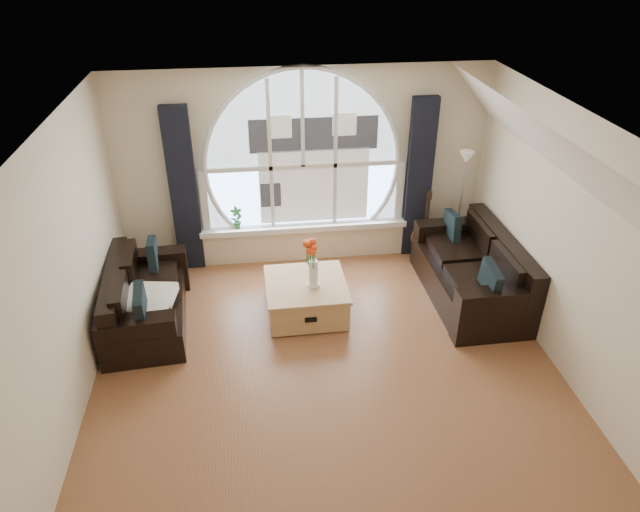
% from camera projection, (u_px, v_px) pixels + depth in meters
% --- Properties ---
extents(ground, '(5.00, 5.50, 0.01)m').
position_uv_depth(ground, '(331.00, 384.00, 6.09)').
color(ground, brown).
rests_on(ground, ground).
extents(ceiling, '(5.00, 5.50, 0.01)m').
position_uv_depth(ceiling, '(334.00, 138.00, 4.72)').
color(ceiling, silver).
rests_on(ceiling, ground).
extents(wall_back, '(5.00, 0.01, 2.70)m').
position_uv_depth(wall_back, '(303.00, 168.00, 7.76)').
color(wall_back, beige).
rests_on(wall_back, ground).
extents(wall_left, '(0.01, 5.50, 2.70)m').
position_uv_depth(wall_left, '(56.00, 295.00, 5.13)').
color(wall_left, beige).
rests_on(wall_left, ground).
extents(wall_right, '(0.01, 5.50, 2.70)m').
position_uv_depth(wall_right, '(582.00, 259.00, 5.68)').
color(wall_right, beige).
rests_on(wall_right, ground).
extents(attic_slope, '(0.92, 5.50, 0.72)m').
position_uv_depth(attic_slope, '(576.00, 166.00, 5.14)').
color(attic_slope, silver).
rests_on(attic_slope, ground).
extents(arched_window, '(2.60, 0.06, 2.15)m').
position_uv_depth(arched_window, '(303.00, 150.00, 7.59)').
color(arched_window, silver).
rests_on(arched_window, wall_back).
extents(window_sill, '(2.90, 0.22, 0.08)m').
position_uv_depth(window_sill, '(304.00, 227.00, 8.10)').
color(window_sill, white).
rests_on(window_sill, wall_back).
extents(window_frame, '(2.76, 0.08, 2.15)m').
position_uv_depth(window_frame, '(303.00, 150.00, 7.57)').
color(window_frame, white).
rests_on(window_frame, wall_back).
extents(neighbor_house, '(1.70, 0.02, 1.50)m').
position_uv_depth(neighbor_house, '(314.00, 158.00, 7.66)').
color(neighbor_house, silver).
rests_on(neighbor_house, wall_back).
extents(curtain_left, '(0.35, 0.12, 2.30)m').
position_uv_depth(curtain_left, '(184.00, 192.00, 7.58)').
color(curtain_left, black).
rests_on(curtain_left, ground).
extents(curtain_right, '(0.35, 0.12, 2.30)m').
position_uv_depth(curtain_right, '(419.00, 180.00, 7.93)').
color(curtain_right, black).
rests_on(curtain_right, ground).
extents(sofa_left, '(0.98, 1.76, 0.76)m').
position_uv_depth(sofa_left, '(146.00, 295.00, 6.82)').
color(sofa_left, black).
rests_on(sofa_left, ground).
extents(sofa_right, '(1.00, 1.97, 0.87)m').
position_uv_depth(sofa_right, '(470.00, 271.00, 7.29)').
color(sofa_right, black).
rests_on(sofa_right, ground).
extents(coffee_chest, '(0.99, 0.99, 0.48)m').
position_uv_depth(coffee_chest, '(306.00, 297.00, 7.07)').
color(coffee_chest, tan).
rests_on(coffee_chest, ground).
extents(throw_blanket, '(0.64, 0.64, 0.10)m').
position_uv_depth(throw_blanket, '(149.00, 300.00, 6.56)').
color(throw_blanket, silver).
rests_on(throw_blanket, sofa_left).
extents(vase_flowers, '(0.24, 0.24, 0.70)m').
position_uv_depth(vase_flowers, '(313.00, 258.00, 6.73)').
color(vase_flowers, white).
rests_on(vase_flowers, coffee_chest).
extents(floor_lamp, '(0.24, 0.24, 1.60)m').
position_uv_depth(floor_lamp, '(460.00, 206.00, 8.00)').
color(floor_lamp, '#B2B2B2').
rests_on(floor_lamp, ground).
extents(guitar, '(0.41, 0.33, 1.06)m').
position_uv_depth(guitar, '(424.00, 222.00, 8.18)').
color(guitar, '#985D27').
rests_on(guitar, ground).
extents(potted_plant, '(0.20, 0.17, 0.32)m').
position_uv_depth(potted_plant, '(237.00, 218.00, 7.89)').
color(potted_plant, '#1E6023').
rests_on(potted_plant, window_sill).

